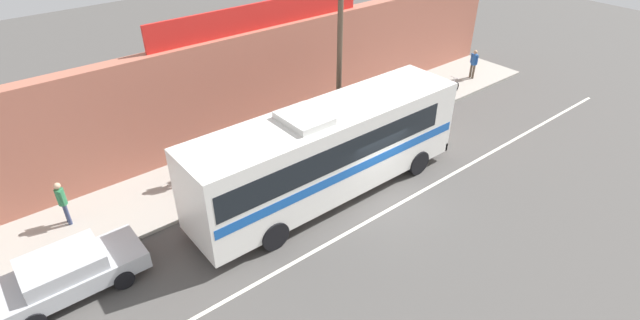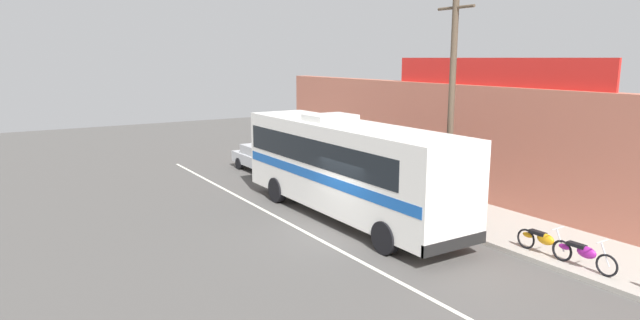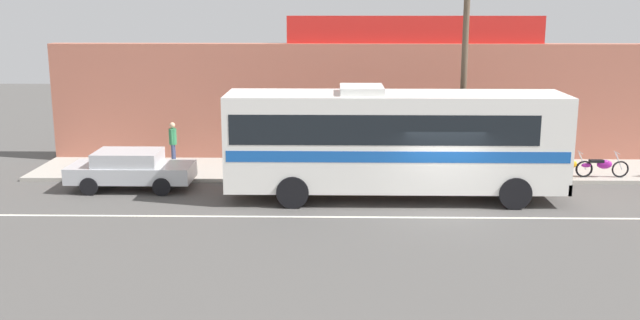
{
  "view_description": "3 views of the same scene",
  "coord_description": "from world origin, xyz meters",
  "px_view_note": "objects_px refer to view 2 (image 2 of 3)",
  "views": [
    {
      "loc": [
        -11.21,
        -10.18,
        11.22
      ],
      "look_at": [
        -1.47,
        1.9,
        1.29
      ],
      "focal_mm": 27.2,
      "sensor_mm": 36.0,
      "label": 1
    },
    {
      "loc": [
        14.35,
        -9.76,
        5.89
      ],
      "look_at": [
        -4.44,
        2.1,
        1.64
      ],
      "focal_mm": 30.04,
      "sensor_mm": 36.0,
      "label": 2
    },
    {
      "loc": [
        -3.48,
        -21.93,
        6.48
      ],
      "look_at": [
        -3.92,
        0.96,
        1.4
      ],
      "focal_mm": 40.37,
      "sensor_mm": 36.0,
      "label": 3
    }
  ],
  "objects_px": {
    "motorcycle_purple": "(583,254)",
    "pedestrian_far_left": "(323,147)",
    "motorcycle_red": "(543,240)",
    "pedestrian_near_shop": "(364,160)",
    "intercity_bus": "(345,163)",
    "utility_pole": "(451,106)",
    "parked_car": "(263,158)"
  },
  "relations": [
    {
      "from": "parked_car",
      "to": "pedestrian_far_left",
      "type": "distance_m",
      "value": 3.33
    },
    {
      "from": "parked_car",
      "to": "motorcycle_purple",
      "type": "height_order",
      "value": "parked_car"
    },
    {
      "from": "utility_pole",
      "to": "motorcycle_red",
      "type": "height_order",
      "value": "utility_pole"
    },
    {
      "from": "intercity_bus",
      "to": "pedestrian_far_left",
      "type": "distance_m",
      "value": 9.33
    },
    {
      "from": "motorcycle_red",
      "to": "motorcycle_purple",
      "type": "height_order",
      "value": "same"
    },
    {
      "from": "motorcycle_red",
      "to": "motorcycle_purple",
      "type": "relative_size",
      "value": 0.95
    },
    {
      "from": "parked_car",
      "to": "utility_pole",
      "type": "xyz_separation_m",
      "value": [
        11.76,
        1.47,
        3.54
      ]
    },
    {
      "from": "motorcycle_red",
      "to": "pedestrian_near_shop",
      "type": "distance_m",
      "value": 10.79
    },
    {
      "from": "pedestrian_far_left",
      "to": "motorcycle_red",
      "type": "bearing_deg",
      "value": -6.63
    },
    {
      "from": "pedestrian_far_left",
      "to": "parked_car",
      "type": "bearing_deg",
      "value": -103.88
    },
    {
      "from": "utility_pole",
      "to": "motorcycle_red",
      "type": "xyz_separation_m",
      "value": [
        3.91,
        0.01,
        -3.71
      ]
    },
    {
      "from": "parked_car",
      "to": "pedestrian_near_shop",
      "type": "distance_m",
      "value": 5.75
    },
    {
      "from": "pedestrian_near_shop",
      "to": "pedestrian_far_left",
      "type": "bearing_deg",
      "value": 175.15
    },
    {
      "from": "parked_car",
      "to": "motorcycle_red",
      "type": "relative_size",
      "value": 2.34
    },
    {
      "from": "intercity_bus",
      "to": "motorcycle_purple",
      "type": "distance_m",
      "value": 8.43
    },
    {
      "from": "motorcycle_red",
      "to": "motorcycle_purple",
      "type": "distance_m",
      "value": 1.27
    },
    {
      "from": "motorcycle_purple",
      "to": "motorcycle_red",
      "type": "bearing_deg",
      "value": 179.84
    },
    {
      "from": "intercity_bus",
      "to": "motorcycle_purple",
      "type": "height_order",
      "value": "intercity_bus"
    },
    {
      "from": "intercity_bus",
      "to": "parked_car",
      "type": "relative_size",
      "value": 2.58
    },
    {
      "from": "motorcycle_red",
      "to": "pedestrian_far_left",
      "type": "relative_size",
      "value": 1.07
    },
    {
      "from": "utility_pole",
      "to": "pedestrian_near_shop",
      "type": "height_order",
      "value": "utility_pole"
    },
    {
      "from": "motorcycle_red",
      "to": "utility_pole",
      "type": "bearing_deg",
      "value": -179.91
    },
    {
      "from": "motorcycle_purple",
      "to": "pedestrian_far_left",
      "type": "height_order",
      "value": "pedestrian_far_left"
    },
    {
      "from": "utility_pole",
      "to": "motorcycle_red",
      "type": "relative_size",
      "value": 4.37
    },
    {
      "from": "motorcycle_red",
      "to": "pedestrian_near_shop",
      "type": "height_order",
      "value": "pedestrian_near_shop"
    },
    {
      "from": "motorcycle_purple",
      "to": "pedestrian_far_left",
      "type": "distance_m",
      "value": 16.25
    },
    {
      "from": "intercity_bus",
      "to": "parked_car",
      "type": "height_order",
      "value": "intercity_bus"
    },
    {
      "from": "utility_pole",
      "to": "motorcycle_red",
      "type": "distance_m",
      "value": 5.39
    },
    {
      "from": "intercity_bus",
      "to": "motorcycle_red",
      "type": "relative_size",
      "value": 6.04
    },
    {
      "from": "parked_car",
      "to": "motorcycle_purple",
      "type": "relative_size",
      "value": 2.22
    },
    {
      "from": "parked_car",
      "to": "motorcycle_purple",
      "type": "bearing_deg",
      "value": 4.98
    },
    {
      "from": "motorcycle_red",
      "to": "pedestrian_far_left",
      "type": "bearing_deg",
      "value": 173.37
    }
  ]
}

